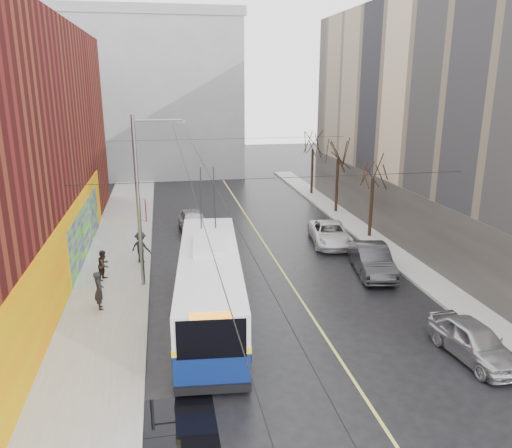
{
  "coord_description": "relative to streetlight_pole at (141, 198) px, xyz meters",
  "views": [
    {
      "loc": [
        -4.96,
        -15.29,
        10.54
      ],
      "look_at": [
        -0.23,
        9.91,
        3.18
      ],
      "focal_mm": 35.0,
      "sensor_mm": 36.0,
      "label": 1
    }
  ],
  "objects": [
    {
      "name": "ground",
      "position": [
        6.14,
        -10.0,
        -4.85
      ],
      "size": [
        140.0,
        140.0,
        0.0
      ],
      "primitive_type": "plane",
      "color": "black",
      "rests_on": "ground"
    },
    {
      "name": "sidewalk_left",
      "position": [
        -1.86,
        2.0,
        -4.77
      ],
      "size": [
        4.0,
        60.0,
        0.15
      ],
      "primitive_type": "cube",
      "color": "gray",
      "rests_on": "ground"
    },
    {
      "name": "sidewalk_right",
      "position": [
        15.14,
        2.0,
        -4.77
      ],
      "size": [
        2.0,
        60.0,
        0.15
      ],
      "primitive_type": "cube",
      "color": "gray",
      "rests_on": "ground"
    },
    {
      "name": "lane_line",
      "position": [
        7.64,
        4.0,
        -4.84
      ],
      "size": [
        0.12,
        50.0,
        0.01
      ],
      "primitive_type": "cube",
      "color": "#BFB74C",
      "rests_on": "ground"
    },
    {
      "name": "building_right",
      "position": [
        23.13,
        4.0,
        3.15
      ],
      "size": [
        14.06,
        36.0,
        16.0
      ],
      "color": "tan",
      "rests_on": "ground"
    },
    {
      "name": "building_far",
      "position": [
        0.14,
        34.99,
        4.17
      ],
      "size": [
        20.5,
        12.1,
        18.0
      ],
      "color": "gray",
      "rests_on": "ground"
    },
    {
      "name": "streetlight_pole",
      "position": [
        0.0,
        0.0,
        0.0
      ],
      "size": [
        2.65,
        0.6,
        9.0
      ],
      "color": "slate",
      "rests_on": "ground"
    },
    {
      "name": "catenary_wires",
      "position": [
        3.6,
        4.77,
        1.4
      ],
      "size": [
        18.0,
        60.0,
        0.22
      ],
      "color": "black"
    },
    {
      "name": "tree_near",
      "position": [
        15.14,
        6.0,
        0.13
      ],
      "size": [
        3.2,
        3.2,
        6.4
      ],
      "color": "black",
      "rests_on": "ground"
    },
    {
      "name": "tree_mid",
      "position": [
        15.14,
        13.0,
        0.41
      ],
      "size": [
        3.2,
        3.2,
        6.68
      ],
      "color": "black",
      "rests_on": "ground"
    },
    {
      "name": "tree_far",
      "position": [
        15.14,
        20.0,
        0.3
      ],
      "size": [
        3.2,
        3.2,
        6.57
      ],
      "color": "black",
      "rests_on": "ground"
    },
    {
      "name": "puddle",
      "position": [
        1.3,
        -11.78,
        -4.84
      ],
      "size": [
        2.31,
        3.39,
        0.01
      ],
      "primitive_type": "cube",
      "color": "black",
      "rests_on": "ground"
    },
    {
      "name": "pigeons_flying",
      "position": [
        4.19,
        0.34,
        2.15
      ],
      "size": [
        4.99,
        4.31,
        3.07
      ],
      "color": "slate"
    },
    {
      "name": "trolleybus",
      "position": [
        3.0,
        -4.22,
        -3.19
      ],
      "size": [
        3.76,
        12.74,
        5.97
      ],
      "rotation": [
        0.0,
        0.0,
        -0.09
      ],
      "color": "navy",
      "rests_on": "ground"
    },
    {
      "name": "parked_car_a",
      "position": [
        12.82,
        -9.65,
        -4.11
      ],
      "size": [
        2.15,
        4.48,
        1.48
      ],
      "primitive_type": "imported",
      "rotation": [
        0.0,
        0.0,
        0.1
      ],
      "color": "#9B9CA0",
      "rests_on": "ground"
    },
    {
      "name": "parked_car_b",
      "position": [
        12.52,
        -0.45,
        -4.02
      ],
      "size": [
        2.55,
        5.26,
        1.66
      ],
      "primitive_type": "imported",
      "rotation": [
        0.0,
        0.0,
        -0.16
      ],
      "color": "#2C2B2E",
      "rests_on": "ground"
    },
    {
      "name": "parked_car_c",
      "position": [
        11.94,
        5.16,
        -4.13
      ],
      "size": [
        3.11,
        5.47,
        1.44
      ],
      "primitive_type": "imported",
      "rotation": [
        0.0,
        0.0,
        -0.14
      ],
      "color": "silver",
      "rests_on": "ground"
    },
    {
      "name": "following_car",
      "position": [
        3.1,
        9.48,
        -4.03
      ],
      "size": [
        2.15,
        4.9,
        1.64
      ],
      "primitive_type": "imported",
      "rotation": [
        0.0,
        0.0,
        0.04
      ],
      "color": "#A8A8AC",
      "rests_on": "ground"
    },
    {
      "name": "pedestrian_a",
      "position": [
        -2.08,
        -2.66,
        -3.77
      ],
      "size": [
        0.6,
        0.77,
        1.86
      ],
      "primitive_type": "imported",
      "rotation": [
        0.0,
        0.0,
        1.82
      ],
      "color": "black",
      "rests_on": "sidewalk_left"
    },
    {
      "name": "pedestrian_b",
      "position": [
        -2.25,
        1.1,
        -3.87
      ],
      "size": [
        0.9,
        0.99,
        1.66
      ],
      "primitive_type": "imported",
      "rotation": [
        0.0,
        0.0,
        1.16
      ],
      "color": "black",
      "rests_on": "sidewalk_left"
    },
    {
      "name": "pedestrian_c",
      "position": [
        -0.36,
        3.46,
        -3.76
      ],
      "size": [
        1.4,
        1.18,
        1.87
      ],
      "primitive_type": "imported",
      "rotation": [
        0.0,
        0.0,
        2.65
      ],
      "color": "black",
      "rests_on": "sidewalk_left"
    }
  ]
}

